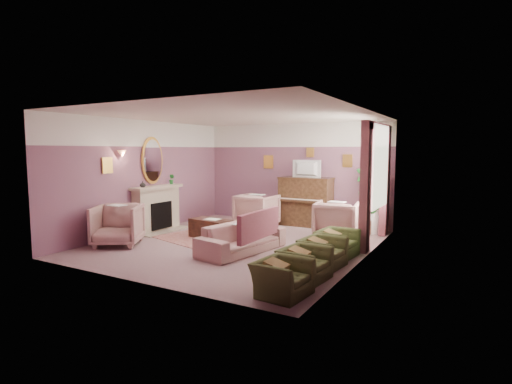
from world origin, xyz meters
The scene contains 48 objects.
floor centered at (0.00, 0.00, 0.00)m, with size 5.50×6.00×0.01m, color gray.
ceiling centered at (0.00, 0.00, 2.80)m, with size 5.50×6.00×0.01m, color beige.
wall_back centered at (0.00, 3.00, 1.40)m, with size 5.50×0.02×2.80m, color #6E496D.
wall_front centered at (0.00, -3.00, 1.40)m, with size 5.50×0.02×2.80m, color #6E496D.
wall_left centered at (-2.75, 0.00, 1.40)m, with size 0.02×6.00×2.80m, color #6E496D.
wall_right centered at (2.75, 0.00, 1.40)m, with size 0.02×6.00×2.80m, color #6E496D.
picture_rail_band centered at (0.00, 2.99, 2.47)m, with size 5.50×0.01×0.65m, color white.
stripe_panel centered at (2.73, 1.30, 1.07)m, with size 0.01×3.00×2.15m, color #A5B396.
fireplace_surround centered at (-2.59, 0.20, 0.55)m, with size 0.30×1.40×1.10m, color #C2B195.
fireplace_inset centered at (-2.49, 0.20, 0.40)m, with size 0.18×0.72×0.68m, color black.
fire_ember centered at (-2.45, 0.20, 0.22)m, with size 0.06×0.54×0.10m, color #FF6023.
mantel_shelf centered at (-2.56, 0.20, 1.12)m, with size 0.40×1.55×0.07m, color #C2B195.
hearth centered at (-2.39, 0.20, 0.01)m, with size 0.55×1.50×0.02m, color #C2B195.
mirror_frame centered at (-2.70, 0.20, 1.80)m, with size 0.04×0.72×1.20m, color gold.
mirror_glass centered at (-2.67, 0.20, 1.80)m, with size 0.01×0.60×1.06m, color silver.
sconce_shade centered at (-2.62, -0.85, 1.98)m, with size 0.20×0.20×0.16m, color #FFA069.
piano centered at (0.50, 2.68, 0.65)m, with size 1.40×0.60×1.30m, color #432B18.
piano_keyshelf centered at (0.50, 2.33, 0.72)m, with size 1.30×0.12×0.06m, color #432B18.
piano_keys centered at (0.50, 2.33, 0.76)m, with size 1.20×0.08×0.02m, color beige.
piano_top centered at (0.50, 2.68, 1.31)m, with size 1.45×0.65×0.04m, color #432B18.
television centered at (0.50, 2.63, 1.60)m, with size 0.80×0.12×0.48m, color black.
print_back_left centered at (-0.80, 2.96, 1.72)m, with size 0.30×0.03×0.38m, color gold.
print_back_right centered at (1.55, 2.96, 1.78)m, with size 0.26×0.03×0.34m, color gold.
print_back_mid centered at (0.50, 2.96, 2.00)m, with size 0.22×0.03×0.26m, color gold.
print_left_wall centered at (-2.71, -1.20, 1.72)m, with size 0.03×0.28×0.36m, color gold.
window_blind centered at (2.70, 1.55, 1.70)m, with size 0.03×1.40×1.80m, color beige.
curtain_left centered at (2.62, 0.63, 1.30)m, with size 0.16×0.34×2.60m, color #8B4250.
curtain_right centered at (2.62, 2.47, 1.30)m, with size 0.16×0.34×2.60m, color #8B4250.
pelmet centered at (2.62, 1.55, 2.56)m, with size 0.16×2.20×0.16m, color #8B4250.
mantel_plant centered at (-2.55, 0.75, 1.29)m, with size 0.16×0.16×0.28m, color #207226.
mantel_vase centered at (-2.55, -0.30, 1.23)m, with size 0.16×0.16×0.16m, color white.
area_rug centered at (-0.73, 0.07, 0.01)m, with size 2.50×1.80×0.01m, color #A5655D.
coffee_table centered at (-0.84, 0.13, 0.23)m, with size 1.00×0.50×0.45m, color #371D13.
table_paper centered at (-0.79, 0.13, 0.46)m, with size 0.35×0.28×0.01m, color white.
sofa centered at (0.47, -0.60, 0.40)m, with size 0.67×2.00×0.81m, color tan.
sofa_throw centered at (0.87, -0.60, 0.60)m, with size 0.10×1.51×0.55m, color #8B4250.
floral_armchair_left centered at (-0.56, 1.85, 0.49)m, with size 0.95×0.95×0.99m, color tan.
floral_armchair_right centered at (1.78, 1.43, 0.49)m, with size 0.95×0.95×0.99m, color tan.
floral_armchair_front centered at (-2.18, -1.43, 0.49)m, with size 0.95×0.95×0.99m, color tan.
olive_chair_a centered at (2.24, -2.40, 0.34)m, with size 0.55×0.79×0.68m, color #4B582A.
olive_chair_b centered at (2.24, -1.58, 0.34)m, with size 0.55×0.79×0.68m, color #4B582A.
olive_chair_c centered at (2.24, -0.76, 0.34)m, with size 0.55×0.79×0.68m, color #4B582A.
olive_chair_d centered at (2.24, 0.06, 0.34)m, with size 0.55×0.79×0.68m, color #4B582A.
side_table centered at (2.27, 2.60, 0.35)m, with size 0.52×0.52×0.70m, color white.
side_plant_big centered at (2.27, 2.60, 0.87)m, with size 0.30×0.30×0.34m, color #207226.
side_plant_small centered at (2.39, 2.50, 0.84)m, with size 0.16×0.16×0.28m, color #207226.
palm_pot centered at (2.27, 2.51, 0.17)m, with size 0.34×0.34×0.34m, color brown.
palm_plant centered at (2.27, 2.51, 1.06)m, with size 0.76×0.76×1.44m, color #207226.
Camera 1 is at (4.61, -7.37, 2.06)m, focal length 28.00 mm.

